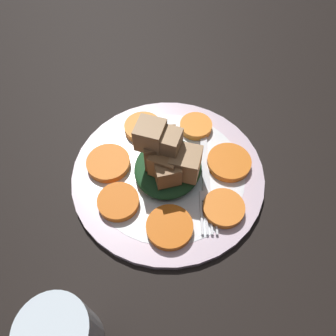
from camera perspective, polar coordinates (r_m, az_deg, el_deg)
table_slab at (r=52.29cm, az=0.00°, el=-1.86°), size 120.00×120.00×2.00cm
plate at (r=51.00cm, az=0.00°, el=-0.97°), size 29.64×29.64×1.05cm
carrot_slice_0 at (r=45.61cm, az=0.27°, el=-10.25°), size 6.50×6.50×1.12cm
carrot_slice_1 at (r=47.48cm, az=9.66°, el=-6.90°), size 5.95×5.95×1.12cm
carrot_slice_2 at (r=51.67cm, az=10.57°, el=1.00°), size 6.80×6.80×1.12cm
carrot_slice_3 at (r=55.46cm, az=4.88°, el=7.29°), size 5.37×5.37×1.12cm
carrot_slice_4 at (r=55.23cm, az=-4.40°, el=7.06°), size 6.18×6.18×1.12cm
carrot_slice_5 at (r=51.56cm, az=-10.34°, el=0.88°), size 6.74×6.74×1.12cm
carrot_slice_6 at (r=47.81cm, az=-8.64°, el=-5.82°), size 6.02×6.02×1.12cm
center_pile at (r=47.43cm, az=-0.16°, el=1.44°), size 11.23×10.11×9.84cm
fork at (r=50.16cm, az=6.61°, el=-1.43°), size 19.46×7.63×0.40cm
water_glass at (r=40.94cm, az=-17.91°, el=-26.09°), size 7.54×7.54×9.04cm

